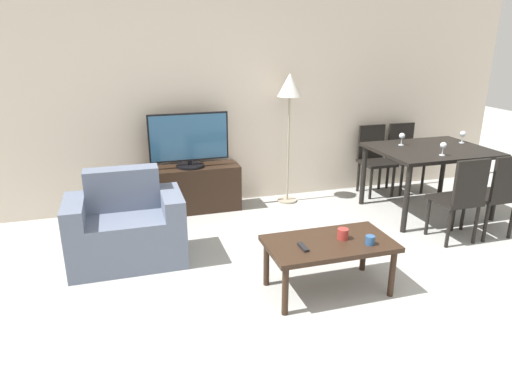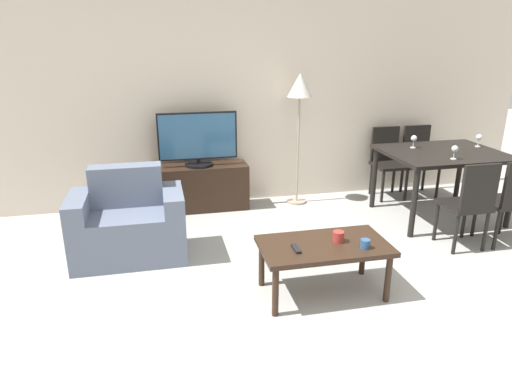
{
  "view_description": "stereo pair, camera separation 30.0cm",
  "coord_description": "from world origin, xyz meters",
  "px_view_note": "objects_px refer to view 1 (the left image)",
  "views": [
    {
      "loc": [
        -1.47,
        -2.15,
        2.0
      ],
      "look_at": [
        -0.34,
        1.6,
        0.65
      ],
      "focal_mm": 32.0,
      "sensor_mm": 36.0,
      "label": 1
    },
    {
      "loc": [
        -1.18,
        -2.22,
        2.0
      ],
      "look_at": [
        -0.34,
        1.6,
        0.65
      ],
      "focal_mm": 32.0,
      "sensor_mm": 36.0,
      "label": 2
    }
  ],
  "objects_px": {
    "floor_lamp": "(290,94)",
    "cup_white_near": "(370,240)",
    "wine_glass_right": "(443,146)",
    "dining_chair_far_left": "(374,156)",
    "tv": "(189,141)",
    "armchair": "(126,229)",
    "dining_chair_far": "(404,154)",
    "wine_glass_left": "(463,135)",
    "tv_stand": "(191,189)",
    "dining_chair_near": "(461,196)",
    "remote_primary": "(303,247)",
    "coffee_table": "(329,247)",
    "cup_colored_far": "(343,234)",
    "dining_table": "(430,155)",
    "dining_chair_near_right": "(497,192)",
    "wine_glass_center": "(402,137)"
  },
  "relations": [
    {
      "from": "floor_lamp",
      "to": "wine_glass_left",
      "type": "distance_m",
      "value": 2.12
    },
    {
      "from": "wine_glass_left",
      "to": "coffee_table",
      "type": "bearing_deg",
      "value": -149.42
    },
    {
      "from": "coffee_table",
      "to": "dining_chair_far_left",
      "type": "bearing_deg",
      "value": 52.07
    },
    {
      "from": "remote_primary",
      "to": "dining_table",
      "type": "bearing_deg",
      "value": 32.49
    },
    {
      "from": "cup_colored_far",
      "to": "wine_glass_left",
      "type": "bearing_deg",
      "value": 31.69
    },
    {
      "from": "wine_glass_right",
      "to": "wine_glass_left",
      "type": "bearing_deg",
      "value": 35.22
    },
    {
      "from": "coffee_table",
      "to": "dining_chair_far_left",
      "type": "xyz_separation_m",
      "value": [
        1.64,
        2.11,
        0.11
      ]
    },
    {
      "from": "tv_stand",
      "to": "dining_chair_far_left",
      "type": "distance_m",
      "value": 2.43
    },
    {
      "from": "dining_chair_far_left",
      "to": "tv",
      "type": "bearing_deg",
      "value": 179.61
    },
    {
      "from": "dining_chair_far_left",
      "to": "wine_glass_left",
      "type": "height_order",
      "value": "wine_glass_left"
    },
    {
      "from": "tv_stand",
      "to": "cup_colored_far",
      "type": "bearing_deg",
      "value": -67.06
    },
    {
      "from": "wine_glass_center",
      "to": "wine_glass_right",
      "type": "xyz_separation_m",
      "value": [
        0.14,
        -0.54,
        0.0
      ]
    },
    {
      "from": "dining_table",
      "to": "cup_white_near",
      "type": "distance_m",
      "value": 2.15
    },
    {
      "from": "dining_chair_far_left",
      "to": "cup_white_near",
      "type": "distance_m",
      "value": 2.63
    },
    {
      "from": "dining_chair_far",
      "to": "dining_chair_far_left",
      "type": "height_order",
      "value": "same"
    },
    {
      "from": "dining_chair_near_right",
      "to": "floor_lamp",
      "type": "distance_m",
      "value": 2.47
    },
    {
      "from": "cup_colored_far",
      "to": "tv_stand",
      "type": "bearing_deg",
      "value": 112.94
    },
    {
      "from": "dining_chair_near",
      "to": "cup_white_near",
      "type": "height_order",
      "value": "dining_chair_near"
    },
    {
      "from": "dining_chair_far_left",
      "to": "cup_white_near",
      "type": "xyz_separation_m",
      "value": [
        -1.36,
        -2.25,
        -0.02
      ]
    },
    {
      "from": "dining_table",
      "to": "dining_chair_far",
      "type": "bearing_deg",
      "value": 74.71
    },
    {
      "from": "tv",
      "to": "remote_primary",
      "type": "relative_size",
      "value": 6.09
    },
    {
      "from": "wine_glass_right",
      "to": "dining_chair_near",
      "type": "bearing_deg",
      "value": -104.01
    },
    {
      "from": "coffee_table",
      "to": "remote_primary",
      "type": "relative_size",
      "value": 6.79
    },
    {
      "from": "dining_chair_near_right",
      "to": "coffee_table",
      "type": "bearing_deg",
      "value": -167.2
    },
    {
      "from": "armchair",
      "to": "dining_chair_near_right",
      "type": "distance_m",
      "value": 3.68
    },
    {
      "from": "tv_stand",
      "to": "dining_chair_near",
      "type": "height_order",
      "value": "dining_chair_near"
    },
    {
      "from": "dining_table",
      "to": "remote_primary",
      "type": "bearing_deg",
      "value": -147.51
    },
    {
      "from": "dining_chair_far_left",
      "to": "remote_primary",
      "type": "bearing_deg",
      "value": -131.17
    },
    {
      "from": "floor_lamp",
      "to": "cup_white_near",
      "type": "xyz_separation_m",
      "value": [
        -0.15,
        -2.24,
        -0.87
      ]
    },
    {
      "from": "dining_chair_far_left",
      "to": "wine_glass_right",
      "type": "height_order",
      "value": "wine_glass_right"
    },
    {
      "from": "wine_glass_left",
      "to": "dining_table",
      "type": "bearing_deg",
      "value": -167.24
    },
    {
      "from": "cup_colored_far",
      "to": "wine_glass_right",
      "type": "xyz_separation_m",
      "value": [
        1.65,
        0.96,
        0.39
      ]
    },
    {
      "from": "dining_chair_near",
      "to": "armchair",
      "type": "bearing_deg",
      "value": 170.45
    },
    {
      "from": "armchair",
      "to": "dining_chair_far",
      "type": "relative_size",
      "value": 1.15
    },
    {
      "from": "remote_primary",
      "to": "dining_chair_far",
      "type": "bearing_deg",
      "value": 42.78
    },
    {
      "from": "tv_stand",
      "to": "dining_chair_far_left",
      "type": "height_order",
      "value": "dining_chair_far_left"
    },
    {
      "from": "tv_stand",
      "to": "dining_chair_near",
      "type": "relative_size",
      "value": 1.28
    },
    {
      "from": "cup_colored_far",
      "to": "armchair",
      "type": "bearing_deg",
      "value": 149.06
    },
    {
      "from": "cup_white_near",
      "to": "wine_glass_right",
      "type": "xyz_separation_m",
      "value": [
        1.49,
        1.12,
        0.4
      ]
    },
    {
      "from": "tv_stand",
      "to": "dining_chair_near",
      "type": "distance_m",
      "value": 2.94
    },
    {
      "from": "cup_white_near",
      "to": "cup_colored_far",
      "type": "bearing_deg",
      "value": 135.75
    },
    {
      "from": "coffee_table",
      "to": "dining_chair_near_right",
      "type": "xyz_separation_m",
      "value": [
        2.09,
        0.47,
        0.11
      ]
    },
    {
      "from": "tv",
      "to": "cup_white_near",
      "type": "xyz_separation_m",
      "value": [
        1.05,
        -2.27,
        -0.38
      ]
    },
    {
      "from": "remote_primary",
      "to": "wine_glass_left",
      "type": "distance_m",
      "value": 3.04
    },
    {
      "from": "cup_white_near",
      "to": "wine_glass_left",
      "type": "height_order",
      "value": "wine_glass_left"
    },
    {
      "from": "cup_colored_far",
      "to": "dining_chair_far",
      "type": "bearing_deg",
      "value": 46.81
    },
    {
      "from": "dining_table",
      "to": "wine_glass_left",
      "type": "bearing_deg",
      "value": 12.76
    },
    {
      "from": "coffee_table",
      "to": "wine_glass_right",
      "type": "distance_m",
      "value": 2.08
    },
    {
      "from": "cup_white_near",
      "to": "wine_glass_right",
      "type": "relative_size",
      "value": 0.51
    },
    {
      "from": "tv_stand",
      "to": "wine_glass_right",
      "type": "height_order",
      "value": "wine_glass_right"
    }
  ]
}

